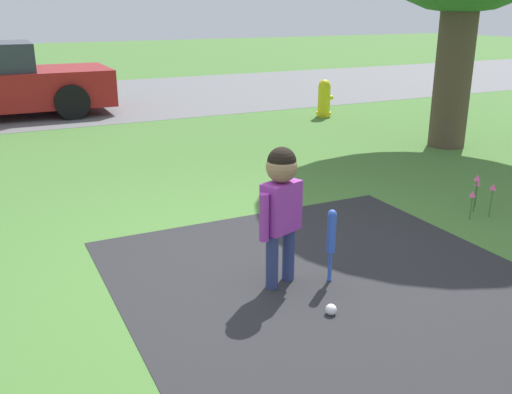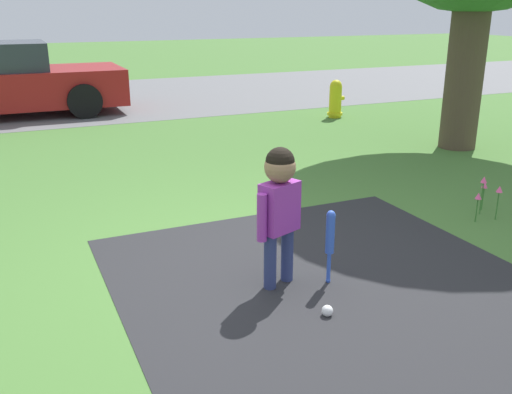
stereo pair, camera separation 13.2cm
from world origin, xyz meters
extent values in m
plane|color=#477533|center=(0.00, 0.00, 0.00)|extent=(60.00, 60.00, 0.00)
cube|color=slate|center=(0.00, 9.04, 0.00)|extent=(40.00, 6.00, 0.01)
cylinder|color=navy|center=(0.05, -0.41, 0.21)|extent=(0.09, 0.09, 0.42)
cylinder|color=navy|center=(0.22, -0.35, 0.21)|extent=(0.09, 0.09, 0.42)
cube|color=purple|center=(0.13, -0.38, 0.59)|extent=(0.31, 0.24, 0.36)
cylinder|color=purple|center=(-0.03, -0.44, 0.56)|extent=(0.07, 0.07, 0.34)
cylinder|color=purple|center=(0.30, -0.32, 0.56)|extent=(0.07, 0.07, 0.34)
sphere|color=#997051|center=(0.13, -0.38, 0.88)|extent=(0.22, 0.22, 0.22)
sphere|color=black|center=(0.13, -0.38, 0.92)|extent=(0.20, 0.20, 0.20)
sphere|color=blue|center=(0.47, -0.51, 0.02)|extent=(0.04, 0.04, 0.04)
cylinder|color=blue|center=(0.47, -0.51, 0.12)|extent=(0.03, 0.03, 0.24)
cylinder|color=blue|center=(0.47, -0.51, 0.38)|extent=(0.06, 0.06, 0.29)
sphere|color=blue|center=(0.47, -0.51, 0.53)|extent=(0.06, 0.06, 0.06)
sphere|color=white|center=(0.22, -0.91, 0.04)|extent=(0.08, 0.08, 0.08)
cylinder|color=yellow|center=(3.95, 5.06, 0.28)|extent=(0.22, 0.22, 0.57)
sphere|color=yellow|center=(3.95, 5.06, 0.57)|extent=(0.21, 0.21, 0.21)
cylinder|color=yellow|center=(3.95, 5.06, 0.07)|extent=(0.28, 0.28, 0.05)
cylinder|color=yellow|center=(4.07, 5.06, 0.34)|extent=(0.10, 0.08, 0.08)
cylinder|color=black|center=(-0.17, 8.53, 0.31)|extent=(0.61, 0.18, 0.61)
cylinder|color=black|center=(-0.18, 6.81, 0.31)|extent=(0.61, 0.18, 0.61)
cylinder|color=#4C3D2D|center=(4.33, 2.38, 1.29)|extent=(0.51, 0.51, 2.58)
cylinder|color=#38702D|center=(2.59, -0.03, 0.14)|extent=(0.01, 0.01, 0.27)
cone|color=#E54C8C|center=(2.59, -0.03, 0.30)|extent=(0.06, 0.06, 0.06)
cylinder|color=#38702D|center=(2.67, 0.22, 0.12)|extent=(0.01, 0.01, 0.23)
cone|color=#E54C8C|center=(2.67, 0.22, 0.26)|extent=(0.06, 0.06, 0.06)
cylinder|color=#38702D|center=(2.57, 0.14, 0.16)|extent=(0.01, 0.01, 0.32)
cone|color=#E54C8C|center=(2.57, 0.14, 0.35)|extent=(0.06, 0.06, 0.06)
cylinder|color=#38702D|center=(2.37, -0.01, 0.11)|extent=(0.01, 0.01, 0.23)
cone|color=#E54C8C|center=(2.37, -0.01, 0.26)|extent=(0.06, 0.06, 0.06)
camera|label=1|loc=(-1.66, -3.66, 1.92)|focal=40.00mm
camera|label=2|loc=(-1.54, -3.71, 1.92)|focal=40.00mm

